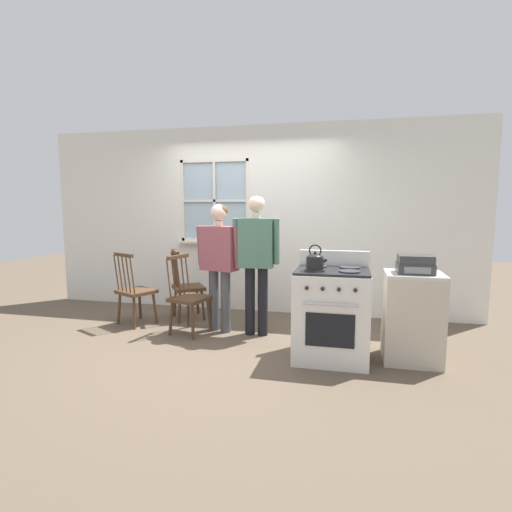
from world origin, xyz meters
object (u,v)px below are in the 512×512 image
(chair_by_window, at_px, (135,292))
(person_teen_center, at_px, (256,253))
(side_counter, at_px, (412,317))
(stereo, at_px, (415,264))
(person_elderly_left, at_px, (219,255))
(stove, at_px, (332,313))
(chair_center_cluster, at_px, (187,287))
(kettle, at_px, (315,261))
(potted_plant, at_px, (217,237))
(chair_near_wall, at_px, (189,298))

(chair_by_window, xyz_separation_m, person_teen_center, (1.65, -0.06, 0.57))
(side_counter, xyz_separation_m, stereo, (0.00, -0.02, 0.54))
(person_elderly_left, distance_m, stove, 1.60)
(chair_center_cluster, bearing_deg, kettle, -156.68)
(chair_center_cluster, xyz_separation_m, kettle, (1.85, -1.17, 0.59))
(person_elderly_left, height_order, potted_plant, person_elderly_left)
(stove, bearing_deg, person_teen_center, 148.13)
(person_elderly_left, relative_size, stove, 1.46)
(stove, height_order, kettle, kettle)
(chair_center_cluster, height_order, person_teen_center, person_teen_center)
(chair_by_window, distance_m, person_teen_center, 1.75)
(chair_by_window, xyz_separation_m, chair_near_wall, (0.83, -0.19, 0.00))
(person_teen_center, bearing_deg, stereo, -17.00)
(chair_by_window, bearing_deg, kettle, -171.49)
(kettle, distance_m, side_counter, 1.14)
(stove, bearing_deg, person_elderly_left, 156.25)
(person_elderly_left, relative_size, stereo, 4.64)
(chair_near_wall, distance_m, person_teen_center, 1.01)
(person_teen_center, height_order, potted_plant, person_teen_center)
(kettle, bearing_deg, side_counter, 14.80)
(chair_by_window, relative_size, side_counter, 1.07)
(person_teen_center, distance_m, potted_plant, 1.33)
(person_elderly_left, distance_m, stereo, 2.25)
(chair_center_cluster, height_order, side_counter, chair_center_cluster)
(chair_near_wall, height_order, potted_plant, potted_plant)
(person_teen_center, xyz_separation_m, stove, (0.92, -0.57, -0.53))
(person_teen_center, distance_m, side_counter, 1.85)
(side_counter, bearing_deg, stove, -171.30)
(side_counter, bearing_deg, person_elderly_left, 167.28)
(potted_plant, relative_size, stereo, 0.61)
(chair_by_window, bearing_deg, chair_near_wall, -166.50)
(chair_by_window, height_order, kettle, kettle)
(person_elderly_left, bearing_deg, potted_plant, 124.73)
(person_teen_center, xyz_separation_m, kettle, (0.75, -0.70, 0.02))
(stereo, bearing_deg, stove, -172.78)
(person_elderly_left, xyz_separation_m, side_counter, (2.19, -0.49, -0.51))
(chair_by_window, xyz_separation_m, stereo, (3.36, -0.53, 0.55))
(person_elderly_left, xyz_separation_m, stereo, (2.19, -0.51, 0.03))
(person_teen_center, bearing_deg, chair_near_wall, -172.93)
(side_counter, bearing_deg, person_teen_center, 165.25)
(stove, bearing_deg, chair_center_cluster, 152.65)
(chair_near_wall, xyz_separation_m, chair_center_cluster, (-0.27, 0.60, 0.00))
(chair_center_cluster, height_order, person_elderly_left, person_elderly_left)
(stove, relative_size, side_counter, 1.20)
(chair_by_window, height_order, potted_plant, potted_plant)
(chair_center_cluster, bearing_deg, chair_by_window, 92.17)
(chair_by_window, xyz_separation_m, chair_center_cluster, (0.56, 0.41, 0.00))
(chair_near_wall, bearing_deg, chair_center_cluster, 39.07)
(chair_near_wall, height_order, side_counter, chair_near_wall)
(potted_plant, relative_size, side_counter, 0.23)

